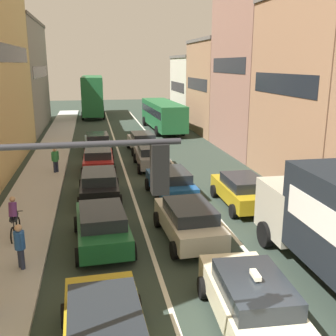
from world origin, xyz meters
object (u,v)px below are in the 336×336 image
(sedan_left_lane_fifth, at_px, (97,142))
(sedan_right_lane_behind_truck, at_px, (242,190))
(bus_far_queue_secondary, at_px, (93,94))
(cyclist_on_sidewalk, at_px, (14,218))
(traffic_light_pole, at_px, (45,241))
(sedan_centre_lane_fifth, at_px, (142,141))
(hatchback_centre_lane_third, at_px, (171,183))
(bus_mid_queue_primary, at_px, (163,113))
(pedestrian_mid_sidewalk, at_px, (20,245))
(sedan_left_lane_third, at_px, (99,184))
(coupe_centre_lane_fourth, at_px, (151,156))
(wagon_left_lane_second, at_px, (102,226))
(taxi_centre_lane_front, at_px, (252,300))
(sedan_left_lane_front, at_px, (105,332))
(sedan_centre_lane_second, at_px, (189,220))
(sedan_left_lane_fourth, at_px, (98,159))
(pedestrian_far_sidewalk, at_px, (55,159))

(sedan_left_lane_fifth, xyz_separation_m, sedan_right_lane_behind_truck, (6.53, -13.40, 0.00))
(bus_far_queue_secondary, distance_m, cyclist_on_sidewalk, 37.53)
(traffic_light_pole, bearing_deg, sedan_right_lane_behind_truck, 54.53)
(sedan_centre_lane_fifth, distance_m, sedan_right_lane_behind_truck, 13.43)
(hatchback_centre_lane_third, bearing_deg, bus_mid_queue_primary, -11.00)
(bus_mid_queue_primary, bearing_deg, sedan_left_lane_fifth, 141.59)
(pedestrian_mid_sidewalk, bearing_deg, sedan_centre_lane_fifth, -137.14)
(sedan_left_lane_third, bearing_deg, sedan_left_lane_fifth, -0.04)
(traffic_light_pole, distance_m, coupe_centre_lane_fourth, 19.65)
(bus_mid_queue_primary, bearing_deg, sedan_right_lane_behind_truck, 177.34)
(sedan_centre_lane_fifth, height_order, cyclist_on_sidewalk, cyclist_on_sidewalk)
(wagon_left_lane_second, relative_size, sedan_right_lane_behind_truck, 1.02)
(sedan_centre_lane_fifth, relative_size, bus_far_queue_secondary, 0.41)
(coupe_centre_lane_fourth, height_order, cyclist_on_sidewalk, cyclist_on_sidewalk)
(taxi_centre_lane_front, height_order, sedan_left_lane_front, taxi_centre_lane_front)
(coupe_centre_lane_fourth, height_order, bus_far_queue_secondary, bus_far_queue_secondary)
(sedan_left_lane_third, height_order, pedestrian_mid_sidewalk, pedestrian_mid_sidewalk)
(bus_far_queue_secondary, bearing_deg, sedan_centre_lane_fifth, -170.08)
(pedestrian_mid_sidewalk, bearing_deg, sedan_left_lane_front, 90.85)
(coupe_centre_lane_fourth, bearing_deg, sedan_left_lane_fifth, 33.21)
(sedan_centre_lane_second, distance_m, sedan_right_lane_behind_truck, 4.65)
(bus_far_queue_secondary, bearing_deg, coupe_centre_lane_fourth, -171.83)
(sedan_left_lane_front, xyz_separation_m, pedestrian_mid_sidewalk, (-2.55, 4.69, 0.15))
(traffic_light_pole, distance_m, sedan_centre_lane_fifth, 24.52)
(sedan_left_lane_third, bearing_deg, cyclist_on_sidewalk, 141.94)
(coupe_centre_lane_fourth, distance_m, sedan_centre_lane_fifth, 5.01)
(sedan_left_lane_third, xyz_separation_m, sedan_centre_lane_fifth, (3.56, 10.76, 0.00))
(sedan_left_lane_fifth, bearing_deg, sedan_right_lane_behind_truck, -155.89)
(bus_mid_queue_primary, bearing_deg, taxi_centre_lane_front, 171.84)
(sedan_centre_lane_second, height_order, sedan_left_lane_third, same)
(sedan_left_lane_fourth, bearing_deg, pedestrian_mid_sidewalk, 168.60)
(sedan_right_lane_behind_truck, xyz_separation_m, bus_mid_queue_primary, (0.20, 22.57, 0.96))
(pedestrian_far_sidewalk, bearing_deg, taxi_centre_lane_front, 157.86)
(sedan_left_lane_fourth, distance_m, pedestrian_far_sidewalk, 2.61)
(hatchback_centre_lane_third, xyz_separation_m, bus_mid_queue_primary, (3.31, 20.72, 0.96))
(hatchback_centre_lane_third, bearing_deg, pedestrian_far_sidewalk, 44.84)
(cyclist_on_sidewalk, distance_m, pedestrian_mid_sidewalk, 2.79)
(sedan_centre_lane_fifth, height_order, bus_far_queue_secondary, bus_far_queue_secondary)
(sedan_left_lane_fifth, bearing_deg, sedan_centre_lane_second, -171.16)
(hatchback_centre_lane_third, distance_m, sedan_centre_lane_fifth, 11.22)
(coupe_centre_lane_fourth, height_order, sedan_centre_lane_fifth, same)
(sedan_left_lane_fourth, xyz_separation_m, pedestrian_far_sidewalk, (-2.60, -0.21, 0.15))
(sedan_left_lane_front, distance_m, sedan_centre_lane_fifth, 22.63)
(sedan_left_lane_front, xyz_separation_m, bus_far_queue_secondary, (0.19, 44.73, 2.03))
(bus_far_queue_secondary, bearing_deg, pedestrian_far_sidewalk, 175.76)
(sedan_centre_lane_second, bearing_deg, sedan_left_lane_fifth, 8.28)
(taxi_centre_lane_front, height_order, hatchback_centre_lane_third, taxi_centre_lane_front)
(sedan_centre_lane_second, distance_m, sedan_left_lane_third, 6.38)
(coupe_centre_lane_fourth, bearing_deg, sedan_centre_lane_fifth, 0.29)
(wagon_left_lane_second, distance_m, hatchback_centre_lane_third, 6.09)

